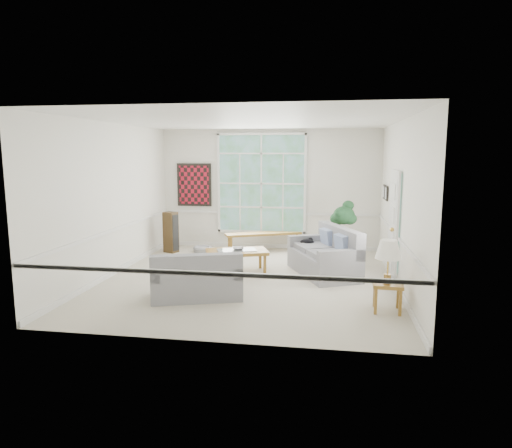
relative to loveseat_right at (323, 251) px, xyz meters
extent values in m
cube|color=#BDB5A1|center=(-1.40, -0.59, -0.48)|extent=(5.50, 6.00, 0.01)
cube|color=white|center=(-1.40, -0.59, 2.53)|extent=(5.50, 6.00, 0.02)
cube|color=white|center=(-1.40, 2.41, 1.03)|extent=(5.50, 0.02, 3.00)
cube|color=white|center=(-1.40, -3.59, 1.03)|extent=(5.50, 0.02, 3.00)
cube|color=white|center=(-4.15, -0.59, 1.03)|extent=(0.02, 6.00, 3.00)
cube|color=white|center=(1.35, -0.59, 1.03)|extent=(0.02, 6.00, 3.00)
cube|color=white|center=(-1.60, 2.37, 1.18)|extent=(2.30, 0.08, 2.40)
cube|color=white|center=(1.31, 0.01, 0.58)|extent=(0.08, 0.90, 2.10)
cube|color=white|center=(1.31, -0.62, 0.68)|extent=(0.08, 0.26, 1.90)
cube|color=#5B0E18|center=(-3.35, 2.36, 1.13)|extent=(0.90, 0.06, 1.10)
cube|color=black|center=(1.31, 1.16, 1.08)|extent=(0.04, 0.26, 0.32)
cube|color=black|center=(1.31, 1.56, 1.08)|extent=(0.04, 0.26, 0.32)
cube|color=gray|center=(0.00, 0.00, 0.00)|extent=(1.55, 1.97, 0.95)
cube|color=gray|center=(-2.08, -1.84, -0.07)|extent=(1.64, 1.18, 0.80)
cube|color=olive|center=(-1.74, -0.12, -0.25)|extent=(1.38, 1.03, 0.46)
imported|color=gray|center=(-1.71, -0.12, 0.02)|extent=(0.38, 0.38, 0.07)
cube|color=olive|center=(-1.50, 2.06, -0.25)|extent=(1.90, 1.10, 0.44)
cube|color=olive|center=(0.37, 0.93, -0.21)|extent=(0.64, 0.64, 0.54)
cube|color=olive|center=(1.00, -2.04, -0.25)|extent=(0.47, 0.47, 0.45)
cylinder|color=gray|center=(-2.96, 1.65, -0.41)|extent=(0.47, 0.47, 0.14)
cube|color=#3D2B15|center=(-3.71, 1.50, 0.02)|extent=(0.38, 0.35, 0.99)
ellipsoid|color=black|center=(-0.35, 0.52, 0.08)|extent=(0.36, 0.34, 0.14)
camera|label=1|loc=(0.06, -9.01, 1.93)|focal=32.00mm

